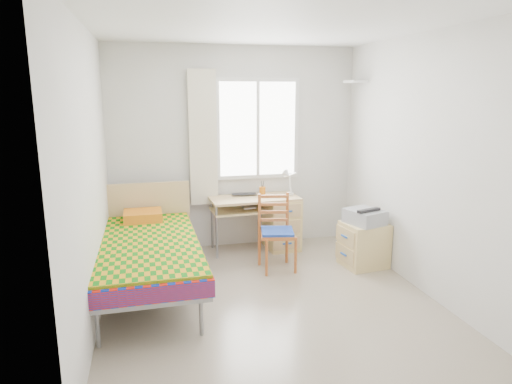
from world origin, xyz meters
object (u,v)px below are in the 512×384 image
bed (148,247)px  chair (277,227)px  printer (365,216)px  desk (276,220)px  cabinet (364,244)px

bed → chair: (1.45, 0.27, 0.04)m
bed → printer: 2.46m
desk → printer: 1.21m
desk → chair: bearing=-108.4°
bed → cabinet: bed is taller
cabinet → desk: bearing=127.1°
chair → bed: bearing=-157.8°
bed → chair: bearing=9.4°
printer → desk: bearing=115.3°
desk → chair: chair is taller
desk → cabinet: 1.19m
desk → printer: desk is taller
chair → printer: chair is taller
bed → desk: bearing=28.6°
cabinet → printer: printer is taller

